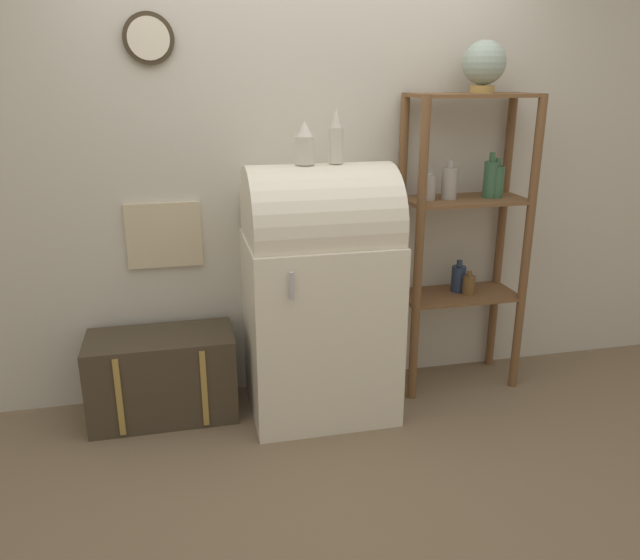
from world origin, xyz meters
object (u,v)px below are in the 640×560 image
refrigerator (320,289)px  globe (484,64)px  vase_center (336,138)px  suitcase_trunk (163,376)px  vase_left (305,144)px

refrigerator → globe: bearing=7.5°
globe → vase_center: bearing=-170.8°
globe → vase_center: globe is taller
globe → refrigerator: bearing=-172.5°
suitcase_trunk → globe: globe is taller
suitcase_trunk → vase_center: size_ratio=2.84×
refrigerator → vase_center: size_ratio=5.03×
suitcase_trunk → vase_center: (0.94, -0.10, 1.27)m
suitcase_trunk → globe: bearing=1.0°
refrigerator → vase_left: vase_left is taller
refrigerator → vase_left: bearing=-171.4°
vase_left → suitcase_trunk: bearing=172.6°
suitcase_trunk → vase_center: bearing=-6.3°
vase_left → vase_center: size_ratio=0.77×
refrigerator → suitcase_trunk: (-0.86, 0.09, -0.47)m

